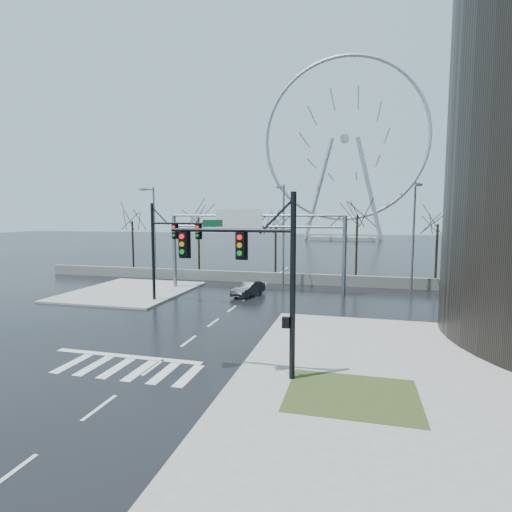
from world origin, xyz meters
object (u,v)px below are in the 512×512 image
(sign_gantry, at_px, (251,236))
(car, at_px, (248,289))
(signal_mast_near, at_px, (261,267))
(ferris_wheel, at_px, (344,146))
(signal_mast_far, at_px, (165,243))

(sign_gantry, height_order, car, sign_gantry)
(signal_mast_near, bearing_deg, ferris_wheel, 90.08)
(signal_mast_near, distance_m, car, 18.38)
(signal_mast_far, relative_size, car, 2.09)
(sign_gantry, bearing_deg, car, -82.04)
(signal_mast_near, distance_m, signal_mast_far, 17.03)
(sign_gantry, bearing_deg, signal_mast_near, -73.81)
(signal_mast_far, distance_m, ferris_wheel, 89.30)
(signal_mast_near, height_order, ferris_wheel, ferris_wheel)
(signal_mast_far, bearing_deg, car, 35.40)
(ferris_wheel, bearing_deg, sign_gantry, -93.84)
(car, bearing_deg, signal_mast_far, -128.51)
(signal_mast_near, relative_size, signal_mast_far, 1.00)
(signal_mast_near, xyz_separation_m, signal_mast_far, (-11.01, 13.00, -0.04))
(signal_mast_far, relative_size, ferris_wheel, 0.16)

